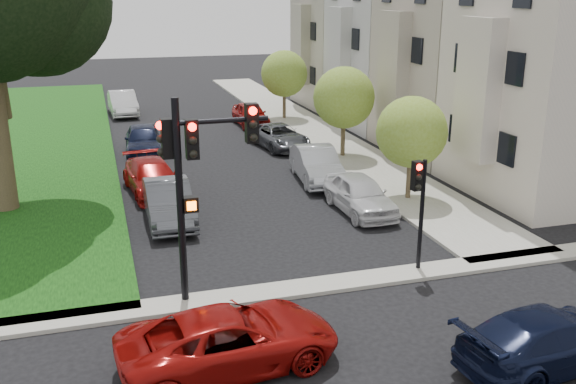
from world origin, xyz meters
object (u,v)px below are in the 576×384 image
object	(u,v)px
car_parked_6	(152,177)
car_parked_1	(317,165)
car_parked_2	(279,136)
car_parked_3	(250,114)
car_parked_7	(143,140)
small_tree_b	(344,98)
car_cross_near	(230,339)
small_tree_c	(284,74)
car_parked_0	(360,194)
traffic_signal_secondary	(419,195)
traffic_signal_main	(195,164)
car_cross_far	(551,338)
car_parked_9	(123,103)
small_tree_a	(412,132)
car_parked_5	(168,202)

from	to	relation	value
car_parked_6	car_parked_1	bearing A→B (deg)	-8.65
car_parked_2	car_parked_3	world-z (taller)	car_parked_3
car_parked_6	car_parked_7	size ratio (longest dim) A/B	1.04
car_parked_2	car_parked_6	bearing A→B (deg)	-147.79
small_tree_b	car_cross_near	distance (m)	19.69
small_tree_c	car_cross_near	bearing A→B (deg)	-108.91
car_cross_near	car_parked_7	bearing A→B (deg)	-6.25
car_parked_2	car_parked_0	bearing A→B (deg)	-98.04
traffic_signal_secondary	car_parked_6	xyz separation A→B (m)	(-6.88, 10.32, -1.76)
traffic_signal_main	car_parked_1	bearing A→B (deg)	55.45
car_cross_far	car_parked_7	bearing A→B (deg)	9.75
car_parked_1	car_parked_3	world-z (taller)	car_parked_1
car_parked_2	car_parked_3	size ratio (longest dim) A/B	1.07
small_tree_c	car_parked_3	distance (m)	3.73
car_parked_7	car_parked_9	size ratio (longest dim) A/B	0.95
small_tree_a	car_parked_3	bearing A→B (deg)	99.07
small_tree_a	car_parked_2	xyz separation A→B (m)	(-2.52, 10.22, -2.20)
car_parked_0	traffic_signal_main	bearing A→B (deg)	-142.97
small_tree_c	car_parked_7	bearing A→B (deg)	-144.37
car_parked_0	car_parked_5	world-z (taller)	car_parked_5
car_parked_7	car_cross_near	bearing A→B (deg)	-86.30
car_parked_1	car_parked_9	size ratio (longest dim) A/B	0.96
car_parked_3	small_tree_b	bearing A→B (deg)	-74.96
small_tree_a	car_parked_7	size ratio (longest dim) A/B	0.92
car_cross_near	small_tree_a	bearing A→B (deg)	-50.82
traffic_signal_secondary	car_cross_far	xyz separation A→B (m)	(0.55, -5.47, -1.78)
traffic_signal_main	car_parked_6	size ratio (longest dim) A/B	1.18
car_parked_0	car_parked_3	world-z (taller)	same
car_parked_1	car_parked_7	world-z (taller)	car_parked_7
small_tree_b	traffic_signal_main	xyz separation A→B (m)	(-9.55, -13.62, 0.83)
small_tree_b	car_parked_3	world-z (taller)	small_tree_b
car_parked_7	small_tree_c	bearing A→B (deg)	38.70
car_parked_1	car_parked_7	distance (m)	10.06
small_tree_a	car_parked_9	distance (m)	24.79
car_cross_near	car_parked_7	distance (m)	20.68
car_parked_9	car_cross_near	bearing A→B (deg)	-91.47
small_tree_c	car_parked_0	bearing A→B (deg)	-97.58
car_parked_6	car_parked_5	bearing A→B (deg)	-92.63
small_tree_a	small_tree_c	xyz separation A→B (m)	(-0.00, 17.80, 0.16)
car_parked_6	small_tree_c	bearing A→B (deg)	48.23
traffic_signal_secondary	car_parked_5	xyz separation A→B (m)	(-6.64, 6.64, -1.70)
car_parked_3	car_parked_7	xyz separation A→B (m)	(-7.07, -5.57, 0.06)
small_tree_a	small_tree_c	distance (m)	17.80
small_tree_b	car_parked_9	size ratio (longest dim) A/B	0.95
car_parked_0	car_parked_1	distance (m)	4.45
small_tree_a	traffic_signal_main	world-z (taller)	traffic_signal_main
small_tree_b	traffic_signal_secondary	distance (m)	14.01
car_parked_9	car_parked_3	bearing A→B (deg)	-41.82
car_parked_3	car_parked_7	distance (m)	9.00
small_tree_b	traffic_signal_main	size ratio (longest dim) A/B	0.82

